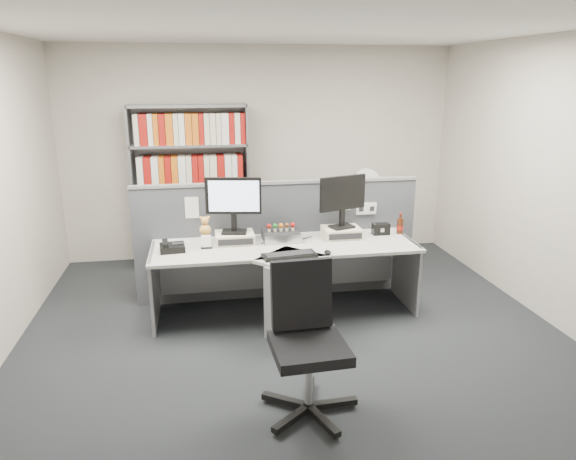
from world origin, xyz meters
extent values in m
plane|color=#26292C|center=(0.00, 0.00, 0.00)|extent=(5.50, 5.50, 0.00)
cube|color=beige|center=(0.00, 2.75, 1.35)|extent=(5.00, 0.04, 2.70)
cube|color=beige|center=(0.00, -2.75, 1.35)|extent=(5.00, 0.04, 2.70)
cube|color=white|center=(0.00, 0.00, 2.70)|extent=(5.00, 5.50, 0.04)
cube|color=#45484F|center=(0.00, 1.25, 0.62)|extent=(3.00, 0.05, 1.25)
cube|color=gray|center=(0.00, 1.25, 1.26)|extent=(3.00, 0.07, 0.03)
cube|color=white|center=(0.95, 1.22, 0.95)|extent=(0.22, 0.04, 0.12)
cube|color=white|center=(-0.90, 1.22, 1.05)|extent=(0.16, 0.00, 0.22)
cube|color=white|center=(-0.50, 1.22, 1.05)|extent=(0.16, 0.00, 0.22)
cube|color=white|center=(0.70, 1.22, 1.05)|extent=(0.16, 0.00, 0.22)
cube|color=#B9BAB3|center=(0.00, 0.82, 0.70)|extent=(2.60, 0.80, 0.03)
cube|color=#B9BAB3|center=(0.00, 0.42, 0.70)|extent=(0.74, 0.74, 0.03)
cube|color=gray|center=(0.00, 0.30, 0.34)|extent=(0.57, 0.57, 0.69)
cube|color=gray|center=(-1.28, 0.82, 0.36)|extent=(0.03, 0.70, 0.72)
cube|color=gray|center=(1.28, 0.82, 0.36)|extent=(0.03, 0.70, 0.72)
cube|color=gray|center=(0.00, 1.18, 0.35)|extent=(2.50, 0.02, 0.45)
cube|color=beige|center=(-0.48, 0.98, 0.77)|extent=(0.38, 0.30, 0.10)
cube|color=black|center=(-0.48, 0.83, 0.77)|extent=(0.34, 0.01, 0.06)
cube|color=beige|center=(0.62, 0.98, 0.77)|extent=(0.38, 0.30, 0.10)
cube|color=black|center=(0.62, 0.83, 0.77)|extent=(0.34, 0.01, 0.06)
cube|color=black|center=(-0.48, 0.98, 0.83)|extent=(0.27, 0.21, 0.02)
cube|color=black|center=(-0.48, 0.98, 0.93)|extent=(0.06, 0.04, 0.20)
cube|color=black|center=(-0.48, 0.98, 1.20)|extent=(0.54, 0.13, 0.36)
cube|color=silver|center=(-0.48, 0.96, 1.20)|extent=(0.48, 0.09, 0.31)
cube|color=black|center=(0.62, 0.98, 0.83)|extent=(0.27, 0.23, 0.02)
cube|color=black|center=(0.62, 0.98, 0.93)|extent=(0.06, 0.05, 0.19)
cube|color=black|center=(0.62, 0.98, 1.18)|extent=(0.51, 0.21, 0.35)
cube|color=silver|center=(0.61, 0.96, 1.18)|extent=(0.45, 0.16, 0.29)
cube|color=black|center=(-0.02, 0.99, 0.77)|extent=(0.36, 0.32, 0.10)
cube|color=silver|center=(-0.02, 0.83, 0.77)|extent=(0.36, 0.01, 0.09)
cylinder|color=beige|center=(-0.14, 0.97, 0.83)|extent=(0.03, 0.03, 0.03)
sphere|color=#A5140F|center=(-0.14, 0.97, 0.88)|extent=(0.05, 0.05, 0.05)
cylinder|color=beige|center=(-0.08, 0.97, 0.83)|extent=(0.03, 0.03, 0.03)
sphere|color=#19721E|center=(-0.08, 0.97, 0.88)|extent=(0.05, 0.05, 0.05)
cylinder|color=beige|center=(-0.02, 0.97, 0.83)|extent=(0.03, 0.03, 0.03)
sphere|color=orange|center=(-0.02, 0.97, 0.88)|extent=(0.05, 0.05, 0.05)
cylinder|color=beige|center=(0.04, 0.97, 0.83)|extent=(0.03, 0.03, 0.03)
sphere|color=#593319|center=(0.04, 0.97, 0.88)|extent=(0.05, 0.05, 0.05)
cylinder|color=beige|center=(0.10, 0.97, 0.83)|extent=(0.03, 0.03, 0.03)
sphere|color=#A5140F|center=(0.10, 0.97, 0.88)|extent=(0.05, 0.05, 0.05)
cube|color=black|center=(-0.02, 0.46, 0.73)|extent=(0.52, 0.25, 0.03)
cube|color=black|center=(-0.02, 0.46, 0.75)|extent=(0.46, 0.19, 0.01)
ellipsoid|color=black|center=(0.34, 0.47, 0.74)|extent=(0.06, 0.10, 0.04)
cube|color=black|center=(-1.09, 0.82, 0.75)|extent=(0.25, 0.23, 0.06)
cube|color=black|center=(-1.15, 0.81, 0.80)|extent=(0.07, 0.19, 0.04)
cube|color=black|center=(-1.03, 0.82, 0.79)|extent=(0.11, 0.07, 0.01)
cube|color=black|center=(-0.76, 0.84, 0.73)|extent=(0.10, 0.06, 0.02)
cube|color=white|center=(-0.76, 0.82, 0.79)|extent=(0.09, 0.04, 0.10)
cube|color=white|center=(-0.76, 0.86, 0.79)|extent=(0.09, 0.04, 0.10)
sphere|color=gold|center=(-0.77, 0.95, 0.88)|extent=(0.11, 0.11, 0.11)
sphere|color=gold|center=(-0.77, 0.95, 0.97)|extent=(0.08, 0.08, 0.08)
sphere|color=gold|center=(-0.80, 0.95, 1.00)|extent=(0.03, 0.03, 0.03)
sphere|color=gold|center=(-0.73, 0.95, 1.00)|extent=(0.03, 0.03, 0.03)
cube|color=black|center=(1.05, 1.00, 0.78)|extent=(0.18, 0.10, 0.12)
cylinder|color=#3F190A|center=(1.26, 0.99, 0.80)|extent=(0.06, 0.06, 0.16)
cylinder|color=#A5140F|center=(1.26, 0.99, 0.78)|extent=(0.07, 0.07, 0.05)
cylinder|color=#3F190A|center=(1.26, 0.99, 0.91)|extent=(0.03, 0.03, 0.05)
cylinder|color=#A5140F|center=(1.26, 0.99, 0.94)|extent=(0.03, 0.03, 0.01)
cube|color=gray|center=(-1.59, 2.45, 1.00)|extent=(0.03, 0.40, 2.00)
cube|color=gray|center=(-0.21, 2.45, 1.00)|extent=(0.03, 0.40, 2.00)
cube|color=gray|center=(-0.90, 2.64, 1.00)|extent=(1.40, 0.02, 2.00)
cube|color=gray|center=(-0.90, 2.45, 0.02)|extent=(1.38, 0.40, 0.03)
cube|color=gray|center=(-0.90, 2.45, 0.52)|extent=(1.38, 0.40, 0.03)
cube|color=gray|center=(-0.90, 2.45, 1.02)|extent=(1.38, 0.40, 0.03)
cube|color=gray|center=(-0.90, 2.45, 1.52)|extent=(1.38, 0.40, 0.03)
cube|color=gray|center=(-0.90, 2.45, 1.98)|extent=(1.38, 0.40, 0.03)
cube|color=#A5140F|center=(-0.90, 2.42, 0.22)|extent=(1.24, 0.28, 0.36)
cube|color=orange|center=(-0.90, 2.42, 0.72)|extent=(1.24, 0.28, 0.36)
cube|color=beige|center=(-0.90, 2.42, 1.21)|extent=(1.24, 0.28, 0.36)
cube|color=white|center=(-0.90, 2.42, 1.71)|extent=(1.24, 0.28, 0.36)
cube|color=gray|center=(1.20, 2.00, 0.35)|extent=(0.45, 0.60, 0.70)
cube|color=black|center=(1.20, 1.70, 0.52)|extent=(0.40, 0.02, 0.28)
cube|color=black|center=(1.20, 1.70, 0.20)|extent=(0.40, 0.02, 0.28)
cylinder|color=white|center=(1.20, 2.00, 0.72)|extent=(0.19, 0.19, 0.03)
cylinder|color=white|center=(1.20, 2.00, 0.83)|extent=(0.03, 0.03, 0.19)
cylinder|color=white|center=(1.20, 1.98, 1.09)|extent=(0.33, 0.10, 0.32)
cylinder|color=silver|center=(1.20, 2.01, 1.09)|extent=(0.32, 0.09, 0.32)
cylinder|color=silver|center=(-0.11, -0.86, 0.27)|extent=(0.05, 0.05, 0.44)
cube|color=black|center=(-0.11, -0.86, 0.51)|extent=(0.53, 0.53, 0.08)
cube|color=black|center=(-0.13, -0.63, 0.82)|extent=(0.44, 0.14, 0.51)
cube|color=black|center=(0.08, -0.85, 0.05)|extent=(0.33, 0.07, 0.04)
cylinder|color=black|center=(0.21, -0.85, 0.03)|extent=(0.05, 0.05, 0.03)
cube|color=black|center=(-0.06, -0.67, 0.05)|extent=(0.14, 0.33, 0.04)
cylinder|color=black|center=(-0.03, -0.55, 0.03)|extent=(0.05, 0.05, 0.03)
cube|color=black|center=(-0.28, -0.76, 0.05)|extent=(0.30, 0.23, 0.04)
cylinder|color=black|center=(-0.39, -0.68, 0.03)|extent=(0.05, 0.05, 0.03)
cube|color=black|center=(-0.27, -0.99, 0.05)|extent=(0.29, 0.25, 0.04)
cylinder|color=black|center=(-0.37, -1.07, 0.03)|extent=(0.05, 0.05, 0.03)
cube|color=black|center=(-0.05, -1.05, 0.05)|extent=(0.17, 0.33, 0.04)
cylinder|color=black|center=(0.00, -1.17, 0.03)|extent=(0.05, 0.05, 0.03)
camera|label=1|loc=(-0.81, -4.02, 2.30)|focal=32.67mm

